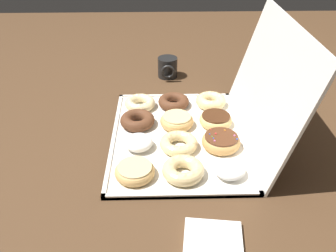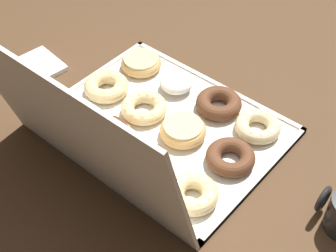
% 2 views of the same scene
% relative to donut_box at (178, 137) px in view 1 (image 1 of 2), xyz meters
% --- Properties ---
extents(ground_plane, '(3.00, 3.00, 0.00)m').
position_rel_donut_box_xyz_m(ground_plane, '(0.00, 0.00, -0.01)').
color(ground_plane, '#4C331E').
extents(donut_box, '(0.56, 0.43, 0.01)m').
position_rel_donut_box_xyz_m(donut_box, '(0.00, 0.00, 0.00)').
color(donut_box, silver).
rests_on(donut_box, ground).
extents(box_lid_open, '(0.56, 0.11, 0.38)m').
position_rel_donut_box_xyz_m(box_lid_open, '(0.00, 0.27, 0.18)').
color(box_lid_open, silver).
rests_on(box_lid_open, ground).
extents(cruller_donut_0, '(0.11, 0.11, 0.04)m').
position_rel_donut_box_xyz_m(cruller_donut_0, '(-0.19, -0.13, 0.02)').
color(cruller_donut_0, beige).
rests_on(cruller_donut_0, donut_box).
extents(chocolate_cake_ring_donut_1, '(0.12, 0.12, 0.04)m').
position_rel_donut_box_xyz_m(chocolate_cake_ring_donut_1, '(-0.07, -0.13, 0.02)').
color(chocolate_cake_ring_donut_1, '#59331E').
rests_on(chocolate_cake_ring_donut_1, donut_box).
extents(powdered_filled_donut_2, '(0.09, 0.09, 0.04)m').
position_rel_donut_box_xyz_m(powdered_filled_donut_2, '(0.06, -0.12, 0.03)').
color(powdered_filled_donut_2, white).
rests_on(powdered_filled_donut_2, donut_box).
extents(glazed_ring_donut_3, '(0.11, 0.11, 0.03)m').
position_rel_donut_box_xyz_m(glazed_ring_donut_3, '(0.19, -0.13, 0.02)').
color(glazed_ring_donut_3, tan).
rests_on(glazed_ring_donut_3, donut_box).
extents(chocolate_cake_ring_donut_4, '(0.11, 0.11, 0.04)m').
position_rel_donut_box_xyz_m(chocolate_cake_ring_donut_4, '(-0.19, -0.01, 0.02)').
color(chocolate_cake_ring_donut_4, '#59331E').
rests_on(chocolate_cake_ring_donut_4, donut_box).
extents(glazed_ring_donut_5, '(0.11, 0.11, 0.04)m').
position_rel_donut_box_xyz_m(glazed_ring_donut_5, '(-0.06, 0.00, 0.02)').
color(glazed_ring_donut_5, tan).
rests_on(glazed_ring_donut_5, donut_box).
extents(cruller_donut_6, '(0.12, 0.12, 0.04)m').
position_rel_donut_box_xyz_m(cruller_donut_6, '(0.07, 0.00, 0.02)').
color(cruller_donut_6, '#EACC8C').
rests_on(cruller_donut_6, donut_box).
extents(cruller_donut_7, '(0.12, 0.12, 0.04)m').
position_rel_donut_box_xyz_m(cruller_donut_7, '(0.20, 0.01, 0.03)').
color(cruller_donut_7, '#EACC8C').
rests_on(cruller_donut_7, donut_box).
extents(cruller_donut_8, '(0.11, 0.11, 0.04)m').
position_rel_donut_box_xyz_m(cruller_donut_8, '(-0.19, 0.13, 0.03)').
color(cruller_donut_8, '#EACC8C').
rests_on(cruller_donut_8, donut_box).
extents(chocolate_frosted_donut_9, '(0.11, 0.11, 0.04)m').
position_rel_donut_box_xyz_m(chocolate_frosted_donut_9, '(-0.06, 0.13, 0.02)').
color(chocolate_frosted_donut_9, '#E5B770').
rests_on(chocolate_frosted_donut_9, donut_box).
extents(sprinkle_donut_10, '(0.12, 0.12, 0.04)m').
position_rel_donut_box_xyz_m(sprinkle_donut_10, '(0.06, 0.13, 0.03)').
color(sprinkle_donut_10, tan).
rests_on(sprinkle_donut_10, donut_box).
extents(powdered_filled_donut_11, '(0.09, 0.09, 0.04)m').
position_rel_donut_box_xyz_m(powdered_filled_donut_11, '(0.20, 0.13, 0.03)').
color(powdered_filled_donut_11, white).
rests_on(powdered_filled_donut_11, donut_box).
extents(coffee_mug, '(0.10, 0.08, 0.09)m').
position_rel_donut_box_xyz_m(coffee_mug, '(-0.47, -0.02, 0.04)').
color(coffee_mug, black).
rests_on(coffee_mug, ground).
extents(napkin_stack, '(0.15, 0.15, 0.01)m').
position_rel_donut_box_xyz_m(napkin_stack, '(0.43, 0.06, 0.00)').
color(napkin_stack, white).
rests_on(napkin_stack, ground).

